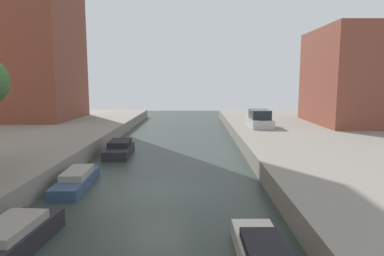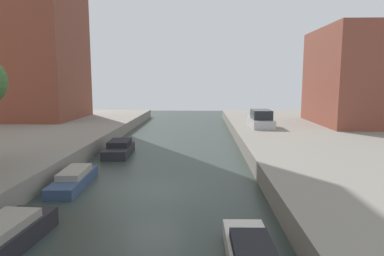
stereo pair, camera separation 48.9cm
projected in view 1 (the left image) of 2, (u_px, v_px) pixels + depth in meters
ground_plane at (157, 191)px, 15.55m from camera, size 84.00×84.00×0.00m
low_block_right at (369, 77)px, 31.58m from camera, size 10.00×10.05×8.81m
parked_car at (259, 119)px, 29.97m from camera, size 1.83×4.63×1.51m
moored_boat_left_2 at (9, 240)px, 9.90m from camera, size 1.77×4.12×0.92m
moored_boat_left_3 at (77, 180)px, 16.16m from camera, size 1.45×4.32×0.79m
moored_boat_left_4 at (119, 149)px, 22.96m from camera, size 1.77×3.96×0.99m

